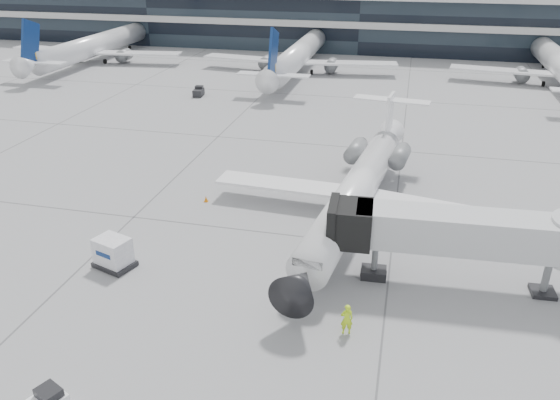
% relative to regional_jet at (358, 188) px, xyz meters
% --- Properties ---
extents(ground, '(220.00, 220.00, 0.00)m').
position_rel_regional_jet_xyz_m(ground, '(-7.00, -4.52, -2.33)').
color(ground, gray).
rests_on(ground, ground).
extents(terminal, '(170.00, 22.00, 10.00)m').
position_rel_regional_jet_xyz_m(terminal, '(-7.00, 77.48, 2.67)').
color(terminal, black).
rests_on(terminal, ground).
extents(bg_jet_left, '(32.00, 40.00, 9.60)m').
position_rel_regional_jet_xyz_m(bg_jet_left, '(-52.00, 50.48, -2.33)').
color(bg_jet_left, white).
rests_on(bg_jet_left, ground).
extents(bg_jet_center, '(32.00, 40.00, 9.60)m').
position_rel_regional_jet_xyz_m(bg_jet_center, '(-15.00, 50.48, -2.33)').
color(bg_jet_center, white).
rests_on(bg_jet_center, ground).
extents(bg_jet_right, '(32.00, 40.00, 9.60)m').
position_rel_regional_jet_xyz_m(bg_jet_right, '(25.00, 50.48, -2.33)').
color(bg_jet_right, white).
rests_on(bg_jet_right, ground).
extents(regional_jet, '(23.65, 29.52, 6.82)m').
position_rel_regional_jet_xyz_m(regional_jet, '(0.00, 0.00, 0.00)').
color(regional_jet, white).
rests_on(regional_jet, ground).
extents(jet_bridge, '(16.19, 3.97, 5.20)m').
position_rel_regional_jet_xyz_m(jet_bridge, '(7.88, -8.35, 1.46)').
color(jet_bridge, silver).
rests_on(jet_bridge, ground).
extents(ramp_worker, '(0.79, 0.63, 1.90)m').
position_rel_regional_jet_xyz_m(ramp_worker, '(1.00, -14.64, -1.38)').
color(ramp_worker, '#BFF119').
rests_on(ramp_worker, ground).
extents(cargo_uld, '(2.97, 2.55, 2.06)m').
position_rel_regional_jet_xyz_m(cargo_uld, '(-14.85, -11.39, -1.29)').
color(cargo_uld, black).
rests_on(cargo_uld, ground).
extents(traffic_cone, '(0.38, 0.38, 0.51)m').
position_rel_regional_jet_xyz_m(traffic_cone, '(-12.45, -0.52, -2.09)').
color(traffic_cone, orange).
rests_on(traffic_cone, ground).
extents(far_tug, '(1.46, 2.21, 1.33)m').
position_rel_regional_jet_xyz_m(far_tug, '(-25.44, 31.57, -1.73)').
color(far_tug, black).
rests_on(far_tug, ground).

